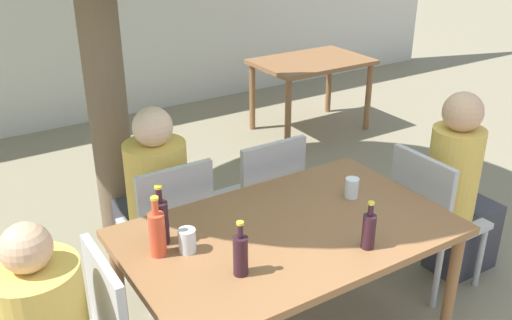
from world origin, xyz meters
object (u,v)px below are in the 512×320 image
Objects in this scene: soda_bottle_3 at (157,233)px; wine_bottle_2 at (161,221)px; person_seated_2 at (153,203)px; patio_chair_3 at (263,195)px; drinking_glass_0 at (352,188)px; dining_table_back at (311,70)px; wine_bottle_0 at (369,230)px; dining_table_front at (289,241)px; patio_chair_2 at (170,223)px; person_seated_1 at (459,196)px; patio_chair_1 at (431,213)px; drinking_glass_1 at (187,241)px; wine_bottle_1 at (241,254)px.

wine_bottle_2 is at bearing 57.31° from soda_bottle_3.
person_seated_2 is at bearing 69.74° from soda_bottle_3.
patio_chair_3 is 0.71m from drinking_glass_0.
wine_bottle_0 is (-1.82, -2.80, 0.20)m from dining_table_back.
dining_table_front is 0.49m from drinking_glass_0.
patio_chair_2 reaches higher than dining_table_front.
soda_bottle_3 is (-1.88, 0.13, 0.30)m from person_seated_1.
person_seated_1 is at bearing 148.90° from person_seated_2.
patio_chair_2 is at bearing 65.54° from person_seated_1.
drinking_glass_0 is (1.04, -0.13, -0.06)m from wine_bottle_2.
person_seated_1 is at bearing -4.09° from soda_bottle_3.
patio_chair_3 is at bearing 44.61° from patio_chair_1.
drinking_glass_0 is at bearing -0.02° from drinking_glass_1.
dining_table_back is 2.59m from person_seated_1.
drinking_glass_0 is at bearing -123.11° from dining_table_back.
person_seated_1 is 1.06× the size of person_seated_2.
soda_bottle_3 is (-0.30, -0.82, 0.33)m from person_seated_2.
patio_chair_1 reaches higher than drinking_glass_0.
patio_chair_2 is 0.64m from patio_chair_3.
person_seated_2 is 3.96× the size of soda_bottle_3.
person_seated_1 is 4.19× the size of soda_bottle_3.
patio_chair_3 is (-1.71, -1.75, -0.12)m from dining_table_back.
person_seated_1 is 10.94× the size of drinking_glass_1.
person_seated_2 reaches higher than dining_table_back.
patio_chair_1 reaches higher than drinking_glass_1.
patio_chair_3 is at bearing 66.13° from dining_table_front.
drinking_glass_0 is (0.15, -0.63, 0.28)m from patio_chair_3.
drinking_glass_1 is (-0.71, 0.41, -0.04)m from wine_bottle_0.
dining_table_back is at bearing 41.48° from soda_bottle_3.
wine_bottle_0 is at bearing -30.16° from drinking_glass_1.
person_seated_2 is at bearing 78.15° from drinking_glass_1.
dining_table_back is 3.48m from drinking_glass_1.
dining_table_front is 6.20× the size of wine_bottle_1.
wine_bottle_0 is at bearing -57.02° from dining_table_front.
wine_bottle_0 is (-0.11, -1.04, 0.32)m from patio_chair_3.
drinking_glass_1 is at bearing 37.62° from patio_chair_3.
wine_bottle_2 reaches higher than dining_table_front.
dining_table_front is at bearing -169.34° from drinking_glass_0.
dining_table_front is at bearing 122.98° from wine_bottle_0.
patio_chair_1 is 1.64m from wine_bottle_2.
wine_bottle_1 is at bearing -67.31° from drinking_glass_1.
drinking_glass_0 is (0.79, -0.63, 0.28)m from patio_chair_2.
wine_bottle_0 is at bearing -12.92° from wine_bottle_1.
wine_bottle_0 is (-0.82, -0.32, 0.32)m from patio_chair_1.
person_seated_1 is at bearing 142.71° from patio_chair_3.
soda_bottle_3 is at bearing 177.58° from drinking_glass_0.
patio_chair_3 is 8.01× the size of drinking_glass_1.
person_seated_2 reaches higher than wine_bottle_2.
drinking_glass_0 is 0.97× the size of drinking_glass_1.
wine_bottle_2 reaches higher than drinking_glass_0.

